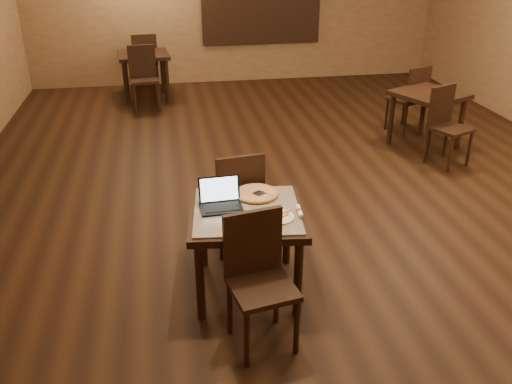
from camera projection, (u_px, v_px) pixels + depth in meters
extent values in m
plane|color=black|center=(294.00, 181.00, 6.67)|extent=(10.00, 10.00, 0.00)
cube|color=olive|center=(236.00, 4.00, 10.44)|extent=(8.00, 0.02, 3.00)
cube|color=#22567E|center=(261.00, 0.00, 10.47)|extent=(2.20, 0.04, 1.50)
cube|color=black|center=(262.00, 1.00, 10.45)|extent=(2.34, 0.02, 1.64)
cylinder|color=black|center=(200.00, 281.00, 4.16)|extent=(0.07, 0.07, 0.71)
cylinder|color=black|center=(203.00, 231.00, 4.85)|extent=(0.07, 0.07, 0.71)
cylinder|color=black|center=(298.00, 277.00, 4.21)|extent=(0.07, 0.07, 0.71)
cylinder|color=black|center=(287.00, 229.00, 4.89)|extent=(0.07, 0.07, 0.71)
cube|color=black|center=(247.00, 214.00, 4.37)|extent=(1.02, 1.02, 0.06)
cube|color=#175999|center=(247.00, 210.00, 4.35)|extent=(0.93, 0.93, 0.02)
cylinder|color=black|center=(247.00, 340.00, 3.74)|extent=(0.04, 0.04, 0.47)
cylinder|color=black|center=(230.00, 308.00, 4.06)|extent=(0.04, 0.04, 0.47)
cylinder|color=black|center=(297.00, 327.00, 3.86)|extent=(0.04, 0.04, 0.47)
cylinder|color=black|center=(276.00, 297.00, 4.18)|extent=(0.04, 0.04, 0.47)
cube|color=black|center=(263.00, 288.00, 3.84)|extent=(0.51, 0.51, 0.04)
cube|color=black|center=(253.00, 242.00, 3.89)|extent=(0.44, 0.12, 0.50)
cylinder|color=black|center=(248.00, 213.00, 5.41)|extent=(0.04, 0.04, 0.47)
cylinder|color=black|center=(261.00, 231.00, 5.09)|extent=(0.04, 0.04, 0.47)
cylinder|color=black|center=(212.00, 218.00, 5.31)|extent=(0.04, 0.04, 0.47)
cylinder|color=black|center=(222.00, 237.00, 4.98)|extent=(0.04, 0.04, 0.47)
cube|color=black|center=(235.00, 201.00, 5.08)|extent=(0.50, 0.50, 0.04)
cube|color=black|center=(241.00, 183.00, 4.79)|extent=(0.44, 0.11, 0.51)
cube|color=black|center=(221.00, 208.00, 4.36)|extent=(0.35, 0.25, 0.02)
cube|color=black|center=(219.00, 189.00, 4.41)|extent=(0.34, 0.07, 0.22)
cube|color=silver|center=(219.00, 189.00, 4.40)|extent=(0.31, 0.05, 0.19)
cylinder|color=white|center=(278.00, 217.00, 4.22)|extent=(0.25, 0.25, 0.01)
cylinder|color=silver|center=(256.00, 195.00, 4.58)|extent=(0.33, 0.33, 0.01)
cylinder|color=beige|center=(256.00, 194.00, 4.57)|extent=(0.36, 0.36, 0.02)
torus|color=#BC833C|center=(256.00, 193.00, 4.57)|extent=(0.37, 0.37, 0.02)
cube|color=silver|center=(259.00, 193.00, 4.55)|extent=(0.20, 0.22, 0.01)
cylinder|color=white|center=(299.00, 211.00, 4.28)|extent=(0.05, 0.18, 0.04)
cylinder|color=#AC1528|center=(299.00, 211.00, 4.28)|extent=(0.04, 0.04, 0.04)
cylinder|color=black|center=(428.00, 132.00, 7.16)|extent=(0.07, 0.07, 0.74)
cylinder|color=black|center=(391.00, 119.00, 7.66)|extent=(0.07, 0.07, 0.74)
cylinder|color=black|center=(461.00, 123.00, 7.50)|extent=(0.07, 0.07, 0.74)
cylinder|color=black|center=(423.00, 111.00, 8.00)|extent=(0.07, 0.07, 0.74)
cube|color=black|center=(429.00, 95.00, 7.41)|extent=(1.10, 1.10, 0.06)
cylinder|color=black|center=(450.00, 155.00, 6.81)|extent=(0.04, 0.04, 0.47)
cylinder|color=black|center=(427.00, 146.00, 7.09)|extent=(0.04, 0.04, 0.47)
cylinder|color=black|center=(469.00, 149.00, 6.99)|extent=(0.04, 0.04, 0.47)
cylinder|color=black|center=(445.00, 140.00, 7.27)|extent=(0.04, 0.04, 0.47)
cube|color=black|center=(451.00, 129.00, 6.93)|extent=(0.58, 0.58, 0.04)
cube|color=black|center=(441.00, 104.00, 6.96)|extent=(0.42, 0.21, 0.50)
cylinder|color=black|center=(404.00, 110.00, 8.48)|extent=(0.04, 0.04, 0.47)
cylinder|color=black|center=(422.00, 117.00, 8.19)|extent=(0.04, 0.04, 0.47)
cylinder|color=black|center=(386.00, 115.00, 8.29)|extent=(0.04, 0.04, 0.47)
cylinder|color=black|center=(405.00, 121.00, 8.01)|extent=(0.04, 0.04, 0.47)
cube|color=black|center=(406.00, 99.00, 8.13)|extent=(0.58, 0.58, 0.04)
cube|color=black|center=(419.00, 84.00, 7.86)|extent=(0.42, 0.21, 0.50)
cylinder|color=black|center=(127.00, 83.00, 9.38)|extent=(0.08, 0.08, 0.77)
cylinder|color=black|center=(125.00, 74.00, 9.98)|extent=(0.08, 0.08, 0.77)
cylinder|color=black|center=(167.00, 81.00, 9.54)|extent=(0.08, 0.08, 0.77)
cylinder|color=black|center=(163.00, 72.00, 10.14)|extent=(0.08, 0.08, 0.77)
cube|color=black|center=(143.00, 55.00, 9.59)|extent=(0.94, 0.94, 0.07)
cylinder|color=black|center=(135.00, 100.00, 8.98)|extent=(0.04, 0.04, 0.49)
cylinder|color=black|center=(133.00, 93.00, 9.32)|extent=(0.04, 0.04, 0.49)
cylinder|color=black|center=(159.00, 98.00, 9.07)|extent=(0.04, 0.04, 0.49)
cylinder|color=black|center=(156.00, 92.00, 9.41)|extent=(0.04, 0.04, 0.49)
cube|color=black|center=(144.00, 80.00, 9.08)|extent=(0.50, 0.50, 0.04)
cube|color=black|center=(142.00, 61.00, 9.13)|extent=(0.46, 0.08, 0.52)
cylinder|color=black|center=(155.00, 73.00, 10.66)|extent=(0.04, 0.04, 0.49)
cylinder|color=black|center=(158.00, 77.00, 10.32)|extent=(0.04, 0.04, 0.49)
cylinder|color=black|center=(135.00, 74.00, 10.57)|extent=(0.04, 0.04, 0.49)
cylinder|color=black|center=(137.00, 79.00, 10.23)|extent=(0.04, 0.04, 0.49)
cube|color=black|center=(145.00, 62.00, 10.33)|extent=(0.50, 0.50, 0.04)
cube|color=black|center=(145.00, 49.00, 10.03)|extent=(0.46, 0.08, 0.52)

